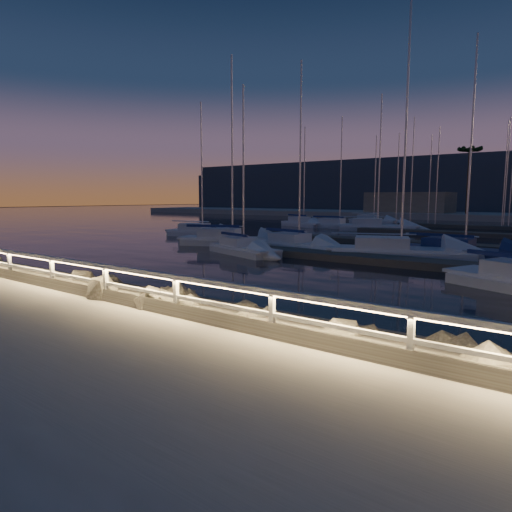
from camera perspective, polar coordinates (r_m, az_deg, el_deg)
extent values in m
plane|color=#ACA59B|center=(12.72, -12.99, -6.56)|extent=(400.00, 400.00, 0.00)
cube|color=#ACA59B|center=(11.37, -22.79, -9.14)|extent=(240.00, 5.00, 0.20)
cube|color=#6B675B|center=(13.77, -8.14, -6.66)|extent=(240.00, 3.45, 1.29)
plane|color=black|center=(13.06, -12.84, -11.68)|extent=(400.00, 400.00, 0.00)
cube|color=silver|center=(19.38, -28.42, -1.01)|extent=(0.11, 0.11, 1.00)
cube|color=silver|center=(16.72, -24.13, -1.96)|extent=(0.11, 0.11, 1.00)
cube|color=silver|center=(14.19, -18.25, -3.25)|extent=(0.11, 0.11, 1.00)
cube|color=silver|center=(11.88, -9.95, -5.00)|extent=(0.11, 0.11, 1.00)
cube|color=silver|center=(9.95, 2.02, -7.31)|extent=(0.11, 0.11, 1.00)
cube|color=silver|center=(8.65, 18.77, -9.97)|extent=(0.11, 0.11, 1.00)
cube|color=silver|center=(12.53, -13.12, -2.11)|extent=(44.00, 0.12, 0.12)
cube|color=silver|center=(12.62, -13.06, -4.35)|extent=(44.00, 0.09, 0.09)
cube|color=#E9B069|center=(12.53, -13.18, -2.48)|extent=(44.00, 0.04, 0.03)
sphere|color=#6B675B|center=(10.93, 0.09, -8.71)|extent=(0.84, 0.84, 0.84)
sphere|color=#6B675B|center=(11.43, 5.92, -9.15)|extent=(0.98, 0.98, 0.98)
sphere|color=#6B675B|center=(12.87, -10.78, -6.34)|extent=(0.91, 0.91, 0.91)
sphere|color=#6B675B|center=(10.45, 22.06, -11.52)|extent=(0.95, 0.95, 0.95)
sphere|color=#6B675B|center=(16.67, -23.23, -3.45)|extent=(0.97, 0.97, 0.97)
cube|color=#534D45|center=(25.94, 15.23, -0.48)|extent=(22.00, 2.00, 0.40)
cube|color=#534D45|center=(35.36, 21.31, 1.30)|extent=(22.00, 2.00, 0.40)
cube|color=#534D45|center=(46.98, 25.34, 2.47)|extent=(22.00, 2.00, 0.40)
cube|color=#534D45|center=(58.76, 27.76, 3.17)|extent=(22.00, 2.00, 0.40)
cube|color=gray|center=(86.39, 18.64, 6.15)|extent=(14.00, 8.00, 4.00)
cylinder|color=#463620|center=(81.82, 25.02, 8.51)|extent=(0.44, 0.44, 10.50)
cube|color=#333F4F|center=(163.44, 12.05, 8.23)|extent=(120.00, 25.00, 18.00)
cube|color=silver|center=(29.08, -1.55, 0.50)|extent=(6.01, 3.68, 0.48)
cube|color=silver|center=(29.04, -1.56, 1.10)|extent=(6.37, 3.57, 0.13)
cube|color=silver|center=(29.68, -2.37, 1.83)|extent=(2.56, 2.08, 0.57)
cylinder|color=#BABAC0|center=(28.93, -1.59, 11.07)|extent=(0.11, 0.11, 9.90)
cylinder|color=#BABAC0|center=(29.98, -2.77, 2.73)|extent=(3.39, 1.24, 0.07)
cube|color=silver|center=(31.34, 5.41, 0.96)|extent=(7.20, 3.75, 0.53)
cube|color=silver|center=(31.31, 5.42, 1.58)|extent=(7.68, 3.54, 0.15)
cube|color=silver|center=(31.95, 4.21, 2.32)|extent=(2.98, 2.26, 0.63)
cylinder|color=#BABAC0|center=(31.29, 5.56, 12.67)|extent=(0.12, 0.12, 11.91)
cylinder|color=#BABAC0|center=(32.25, 3.62, 3.24)|extent=(4.20, 1.02, 0.08)
cube|color=silver|center=(28.87, 17.65, 0.10)|extent=(8.48, 5.51, 0.58)
cube|color=silver|center=(28.82, 17.67, 0.83)|extent=(8.96, 5.39, 0.16)
cube|color=silver|center=(28.76, 15.47, 1.64)|extent=(3.66, 3.04, 0.69)
cylinder|color=#BABAC0|center=(28.94, 18.24, 14.95)|extent=(0.13, 0.13, 14.00)
cylinder|color=#BABAC0|center=(28.71, 14.39, 2.72)|extent=(4.71, 1.96, 0.08)
cube|color=silver|center=(42.79, -6.68, 2.65)|extent=(6.94, 3.44, 0.56)
cube|color=silver|center=(42.76, -6.69, 3.13)|extent=(7.43, 3.22, 0.15)
cube|color=silver|center=(43.25, -7.73, 3.63)|extent=(2.85, 2.12, 0.67)
cylinder|color=#BABAC0|center=(42.74, -6.81, 11.00)|extent=(0.12, 0.12, 11.54)
cylinder|color=#BABAC0|center=(43.47, -8.25, 4.32)|extent=(4.09, 0.87, 0.08)
cube|color=silver|center=(34.73, -2.93, 1.61)|extent=(8.00, 5.31, 0.59)
cube|color=silver|center=(34.70, -2.94, 2.23)|extent=(8.43, 5.21, 0.16)
cube|color=silver|center=(34.99, -4.60, 2.88)|extent=(3.47, 2.91, 0.70)
cylinder|color=#BABAC0|center=(34.75, -3.01, 13.32)|extent=(0.13, 0.13, 13.21)
cylinder|color=#BABAC0|center=(35.12, -5.43, 3.77)|extent=(4.41, 1.94, 0.09)
cube|color=navy|center=(30.49, 24.63, 0.14)|extent=(7.27, 2.78, 0.51)
cube|color=navy|center=(30.45, 24.67, 0.76)|extent=(7.84, 2.45, 0.14)
cube|color=navy|center=(30.70, 22.92, 1.51)|extent=(2.87, 1.94, 0.61)
cylinder|color=#BABAC0|center=(30.45, 25.31, 12.61)|extent=(0.11, 0.11, 12.40)
cylinder|color=#BABAC0|center=(30.81, 22.08, 2.44)|extent=(4.46, 0.32, 0.07)
cube|color=silver|center=(57.21, 5.98, 3.83)|extent=(6.99, 4.47, 0.56)
cube|color=silver|center=(57.19, 5.99, 4.19)|extent=(7.38, 4.36, 0.15)
cube|color=silver|center=(57.90, 5.43, 4.59)|extent=(3.01, 2.48, 0.67)
cylinder|color=#BABAC0|center=(57.17, 6.06, 10.07)|extent=(0.12, 0.12, 11.52)
cylinder|color=#BABAC0|center=(58.25, 5.16, 5.11)|extent=(3.90, 1.58, 0.08)
cube|color=silver|center=(51.89, 14.93, 3.27)|extent=(8.40, 5.31, 0.62)
cube|color=silver|center=(51.87, 14.94, 3.70)|extent=(8.89, 5.17, 0.17)
cube|color=silver|center=(51.89, 13.73, 4.18)|extent=(3.61, 2.96, 0.74)
cylinder|color=#BABAC0|center=(51.93, 15.20, 11.47)|extent=(0.14, 0.14, 13.85)
cylinder|color=#BABAC0|center=(51.89, 13.14, 4.82)|extent=(4.70, 1.85, 0.09)
cube|color=silver|center=(66.19, 14.51, 4.11)|extent=(6.69, 2.55, 0.56)
cube|color=silver|center=(66.17, 14.52, 4.42)|extent=(7.22, 2.25, 0.15)
cube|color=silver|center=(66.56, 13.82, 4.76)|extent=(2.64, 1.78, 0.66)
cylinder|color=#BABAC0|center=(66.15, 14.68, 9.45)|extent=(0.12, 0.12, 11.42)
cylinder|color=#BABAC0|center=(66.74, 13.48, 5.21)|extent=(4.11, 0.30, 0.08)
cube|color=silver|center=(54.37, 10.41, 3.57)|extent=(7.16, 2.88, 0.55)
cube|color=silver|center=(54.35, 10.41, 3.93)|extent=(7.72, 2.57, 0.15)
cube|color=silver|center=(54.71, 9.48, 4.34)|extent=(2.85, 1.96, 0.64)
cylinder|color=#BABAC0|center=(54.35, 10.57, 10.45)|extent=(0.12, 0.12, 12.16)
cylinder|color=#BABAC0|center=(54.88, 9.02, 4.88)|extent=(4.37, 0.42, 0.08)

